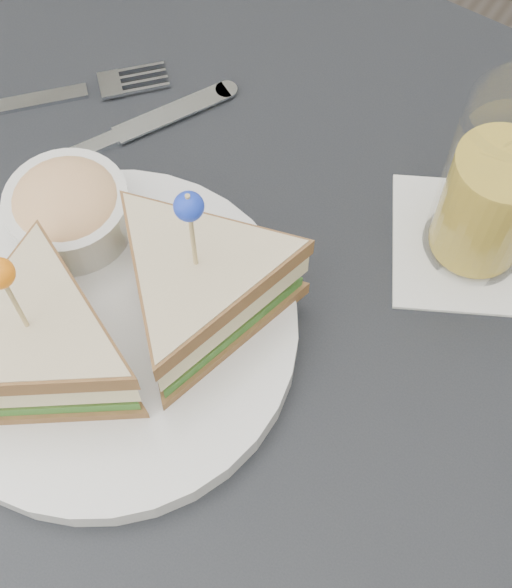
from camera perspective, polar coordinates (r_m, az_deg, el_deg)
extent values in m
plane|color=#3F3833|center=(1.33, -0.63, -17.02)|extent=(3.50, 3.50, 0.00)
cube|color=black|center=(0.62, -1.27, -3.11)|extent=(0.80, 0.80, 0.03)
cylinder|color=black|center=(1.21, -5.51, 10.02)|extent=(0.04, 0.04, 0.72)
cylinder|color=white|center=(0.61, -10.27, -2.67)|extent=(0.31, 0.31, 0.02)
cylinder|color=white|center=(0.60, -10.43, -2.22)|extent=(0.31, 0.31, 0.01)
cylinder|color=tan|center=(0.51, -16.49, -0.50)|extent=(0.00, 0.00, 0.09)
cylinder|color=tan|center=(0.51, -4.44, 3.98)|extent=(0.00, 0.00, 0.09)
sphere|color=#1834BB|center=(0.48, -4.71, 6.10)|extent=(0.02, 0.02, 0.02)
cylinder|color=white|center=(0.63, -12.83, 5.47)|extent=(0.10, 0.10, 0.04)
ellipsoid|color=#E0B772|center=(0.62, -13.09, 6.22)|extent=(0.09, 0.09, 0.04)
cube|color=#B5BBC1|center=(0.76, -16.67, 12.51)|extent=(0.10, 0.11, 0.00)
cube|color=#B5BBC1|center=(0.76, -10.12, 14.17)|extent=(0.03, 0.03, 0.00)
cube|color=white|center=(0.71, -12.30, 9.54)|extent=(0.05, 0.09, 0.01)
cube|color=white|center=(0.73, -5.85, 12.47)|extent=(0.07, 0.10, 0.00)
cylinder|color=white|center=(0.74, -2.07, 14.04)|extent=(0.03, 0.03, 0.00)
cube|color=white|center=(0.67, 14.79, 3.38)|extent=(0.17, 0.17, 0.00)
cylinder|color=gold|center=(0.62, 15.93, 6.05)|extent=(0.10, 0.10, 0.10)
cylinder|color=white|center=(0.60, 16.49, 7.36)|extent=(0.11, 0.11, 0.16)
cube|color=white|center=(0.59, 15.74, 7.94)|extent=(0.02, 0.02, 0.02)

